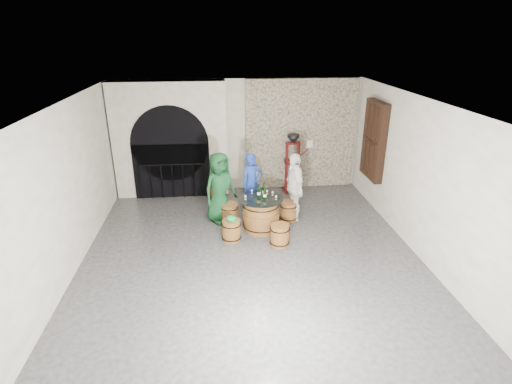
{
  "coord_description": "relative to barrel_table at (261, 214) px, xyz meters",
  "views": [
    {
      "loc": [
        -0.64,
        -7.2,
        4.45
      ],
      "look_at": [
        0.2,
        1.05,
        1.05
      ],
      "focal_mm": 28.0,
      "sensor_mm": 36.0,
      "label": 1
    }
  ],
  "objects": [
    {
      "name": "stone_facing_panel",
      "position": [
        1.46,
        2.69,
        1.2
      ],
      "size": [
        3.2,
        0.12,
        3.18
      ],
      "primitive_type": "cube",
      "color": "#B2A78E",
      "rests_on": "ground"
    },
    {
      "name": "person_blue",
      "position": [
        -0.12,
        1.04,
        0.39
      ],
      "size": [
        0.68,
        0.61,
        1.57
      ],
      "primitive_type": "imported",
      "rotation": [
        0.0,
        0.0,
        0.52
      ],
      "color": "#1C389B",
      "rests_on": "ground"
    },
    {
      "name": "barrel_stool_near_left",
      "position": [
        -0.72,
        -0.46,
        -0.15
      ],
      "size": [
        0.44,
        0.44,
        0.5
      ],
      "color": "brown",
      "rests_on": "ground"
    },
    {
      "name": "tasting_glass_c",
      "position": [
        -0.18,
        0.31,
        0.46
      ],
      "size": [
        0.05,
        0.05,
        0.1
      ],
      "primitive_type": null,
      "color": "#AB6621",
      "rests_on": "barrel_table"
    },
    {
      "name": "shuttered_window",
      "position": [
        3.04,
        1.15,
        1.4
      ],
      "size": [
        0.23,
        1.1,
        2.0
      ],
      "color": "black",
      "rests_on": "wall_right"
    },
    {
      "name": "tasting_glass_a",
      "position": [
        -0.36,
        -0.04,
        0.46
      ],
      "size": [
        0.05,
        0.05,
        0.1
      ],
      "primitive_type": null,
      "color": "#AB6621",
      "rests_on": "barrel_table"
    },
    {
      "name": "barrel_stool_far",
      "position": [
        -0.09,
        0.85,
        -0.15
      ],
      "size": [
        0.44,
        0.44,
        0.5
      ],
      "color": "brown",
      "rests_on": "ground"
    },
    {
      "name": "wine_bottle_right",
      "position": [
        0.09,
        0.14,
        0.54
      ],
      "size": [
        0.08,
        0.08,
        0.32
      ],
      "color": "black",
      "rests_on": "barrel_table"
    },
    {
      "name": "tasting_glass_b",
      "position": [
        0.29,
        0.16,
        0.46
      ],
      "size": [
        0.05,
        0.05,
        0.1
      ],
      "primitive_type": null,
      "color": "#AB6621",
      "rests_on": "barrel_table"
    },
    {
      "name": "barrel_stool_left",
      "position": [
        -0.72,
        0.45,
        -0.15
      ],
      "size": [
        0.44,
        0.44,
        0.5
      ],
      "color": "brown",
      "rests_on": "ground"
    },
    {
      "name": "wall_left",
      "position": [
        -3.84,
        -1.25,
        1.2
      ],
      "size": [
        0.0,
        8.0,
        8.0
      ],
      "primitive_type": "plane",
      "rotation": [
        1.57,
        0.0,
        1.57
      ],
      "color": "beige",
      "rests_on": "ground"
    },
    {
      "name": "control_box",
      "position": [
        1.71,
        2.61,
        0.95
      ],
      "size": [
        0.18,
        0.1,
        0.22
      ],
      "primitive_type": "cube",
      "color": "silver",
      "rests_on": "wall_back"
    },
    {
      "name": "tasting_glass_e",
      "position": [
        0.34,
        -0.11,
        0.46
      ],
      "size": [
        0.05,
        0.05,
        0.1
      ],
      "primitive_type": null,
      "color": "#AB6621",
      "rests_on": "barrel_table"
    },
    {
      "name": "barrel_table",
      "position": [
        0.0,
        0.0,
        0.0
      ],
      "size": [
        1.05,
        1.05,
        0.81
      ],
      "color": "brown",
      "rests_on": "ground"
    },
    {
      "name": "ground",
      "position": [
        -0.34,
        -1.25,
        -0.4
      ],
      "size": [
        8.0,
        8.0,
        0.0
      ],
      "primitive_type": "plane",
      "color": "#2F2F31",
      "rests_on": "ground"
    },
    {
      "name": "wall_front",
      "position": [
        -0.34,
        -5.25,
        1.2
      ],
      "size": [
        8.0,
        0.0,
        8.0
      ],
      "primitive_type": "plane",
      "rotation": [
        -1.57,
        0.0,
        0.0
      ],
      "color": "beige",
      "rests_on": "ground"
    },
    {
      "name": "green_cap",
      "position": [
        -0.71,
        -0.46,
        0.15
      ],
      "size": [
        0.26,
        0.22,
        0.12
      ],
      "color": "#0D9545",
      "rests_on": "barrel_stool_near_left"
    },
    {
      "name": "person_green",
      "position": [
        -0.94,
        0.59,
        0.48
      ],
      "size": [
        1.02,
        0.95,
        1.76
      ],
      "primitive_type": "imported",
      "rotation": [
        0.0,
        0.0,
        0.62
      ],
      "color": "#12411F",
      "rests_on": "ground"
    },
    {
      "name": "side_barrel",
      "position": [
        -0.98,
        1.91,
        -0.08
      ],
      "size": [
        0.48,
        0.48,
        0.64
      ],
      "rotation": [
        0.0,
        0.0,
        -0.23
      ],
      "color": "brown",
      "rests_on": "ground"
    },
    {
      "name": "wine_bottle_left",
      "position": [
        -0.04,
        0.07,
        0.54
      ],
      "size": [
        0.08,
        0.08,
        0.32
      ],
      "color": "black",
      "rests_on": "barrel_table"
    },
    {
      "name": "barrel_stool_near_right",
      "position": [
        0.33,
        -0.79,
        -0.15
      ],
      "size": [
        0.44,
        0.44,
        0.5
      ],
      "color": "brown",
      "rests_on": "ground"
    },
    {
      "name": "wall_right",
      "position": [
        3.16,
        -1.25,
        1.2
      ],
      "size": [
        0.0,
        8.0,
        8.0
      ],
      "primitive_type": "plane",
      "rotation": [
        1.57,
        0.0,
        -1.57
      ],
      "color": "beige",
      "rests_on": "ground"
    },
    {
      "name": "tasting_glass_d",
      "position": [
        0.17,
        0.24,
        0.46
      ],
      "size": [
        0.05,
        0.05,
        0.1
      ],
      "primitive_type": null,
      "color": "#AB6621",
      "rests_on": "barrel_table"
    },
    {
      "name": "wine_bottle_center",
      "position": [
        0.08,
        -0.07,
        0.54
      ],
      "size": [
        0.08,
        0.08,
        0.32
      ],
      "color": "black",
      "rests_on": "barrel_table"
    },
    {
      "name": "barrel_stool_right",
      "position": [
        0.74,
        0.42,
        -0.15
      ],
      "size": [
        0.44,
        0.44,
        0.5
      ],
      "color": "brown",
      "rests_on": "ground"
    },
    {
      "name": "person_white",
      "position": [
        0.88,
        0.5,
        0.46
      ],
      "size": [
        0.54,
        1.05,
        1.71
      ],
      "primitive_type": "imported",
      "rotation": [
        0.0,
        0.0,
        -1.44
      ],
      "color": "white",
      "rests_on": "ground"
    },
    {
      "name": "ceiling",
      "position": [
        -0.34,
        -1.25,
        2.8
      ],
      "size": [
        8.0,
        8.0,
        0.0
      ],
      "primitive_type": "plane",
      "rotation": [
        3.14,
        0.0,
        0.0
      ],
      "color": "beige",
      "rests_on": "wall_back"
    },
    {
      "name": "wall_back",
      "position": [
        -0.34,
        2.75,
        1.2
      ],
      "size": [
        8.0,
        0.0,
        8.0
      ],
      "primitive_type": "plane",
      "rotation": [
        1.57,
        0.0,
        0.0
      ],
      "color": "beige",
      "rests_on": "ground"
    },
    {
      "name": "corking_press",
      "position": [
        1.18,
        2.32,
        0.59
      ],
      "size": [
        0.73,
        0.45,
        1.71
      ],
      "rotation": [
        0.0,
        0.0,
        0.16
      ],
      "color": "#520D0D",
      "rests_on": "ground"
    },
    {
      "name": "tasting_glass_f",
      "position": [
        -0.37,
        -0.01,
        0.46
      ],
      "size": [
        0.05,
        0.05,
        0.1
      ],
      "primitive_type": null,
      "color": "#AB6621",
      "rests_on": "barrel_table"
    },
    {
      "name": "arched_opening",
      "position": [
        -2.24,
        2.49,
        1.18
      ],
      "size": [
        3.1,
        0.6,
        3.19
      ],
      "color": "beige",
      "rests_on": "ground"
    }
  ]
}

